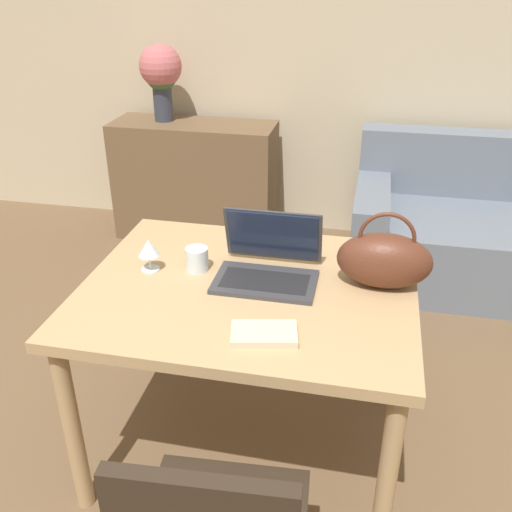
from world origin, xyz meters
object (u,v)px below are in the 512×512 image
wine_glass (149,249)px  handbag (384,260)px  laptop (269,260)px  drinking_glass (197,259)px  flower_vase (161,73)px  couch (470,233)px

wine_glass → handbag: 0.84m
laptop → drinking_glass: 0.27m
handbag → flower_vase: size_ratio=0.67×
laptop → drinking_glass: size_ratio=4.09×
handbag → wine_glass: bearing=-175.8°
flower_vase → laptop: bearing=-59.8°
couch → flower_vase: (-2.02, 0.25, 0.83)m
laptop → handbag: (0.40, 0.01, 0.04)m
couch → drinking_glass: drinking_glass is taller
laptop → couch: bearing=58.6°
laptop → wine_glass: 0.44m
wine_glass → flower_vase: size_ratio=0.25×
handbag → couch: bearing=70.4°
drinking_glass → flower_vase: bearing=113.4°
couch → flower_vase: size_ratio=2.90×
laptop → flower_vase: 2.13m
wine_glass → couch: bearing=49.5°
couch → wine_glass: (-1.39, -1.63, 0.56)m
wine_glass → handbag: handbag is taller
wine_glass → handbag: size_ratio=0.38×
drinking_glass → flower_vase: 2.03m
drinking_glass → handbag: handbag is taller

